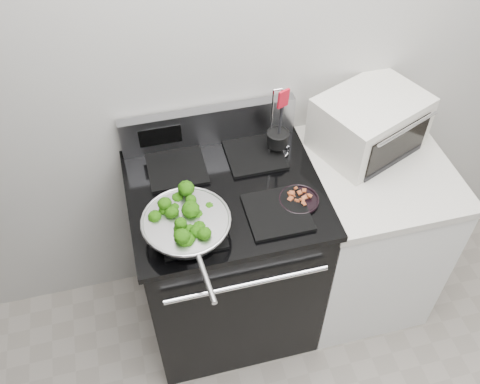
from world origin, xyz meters
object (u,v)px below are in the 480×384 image
object	(u,v)px
gas_range	(227,256)
skillet	(187,225)
utensil_holder	(277,141)
bacon_plate	(299,198)
toaster_oven	(369,123)

from	to	relation	value
gas_range	skillet	distance (m)	0.58
gas_range	utensil_holder	size ratio (longest dim) A/B	3.39
gas_range	bacon_plate	world-z (taller)	gas_range
bacon_plate	toaster_oven	xyz separation A→B (m)	(0.40, 0.28, 0.08)
gas_range	skillet	size ratio (longest dim) A/B	2.13
skillet	utensil_holder	size ratio (longest dim) A/B	1.59
toaster_oven	utensil_holder	bearing A→B (deg)	154.39
skillet	utensil_holder	bearing A→B (deg)	33.13
bacon_plate	utensil_holder	bearing A→B (deg)	90.47
gas_range	toaster_oven	size ratio (longest dim) A/B	2.13
bacon_plate	utensil_holder	world-z (taller)	utensil_holder
gas_range	toaster_oven	xyz separation A→B (m)	(0.68, 0.14, 0.56)
skillet	toaster_oven	bearing A→B (deg)	16.52
bacon_plate	skillet	bearing A→B (deg)	-172.96
gas_range	skillet	bearing A→B (deg)	-134.83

